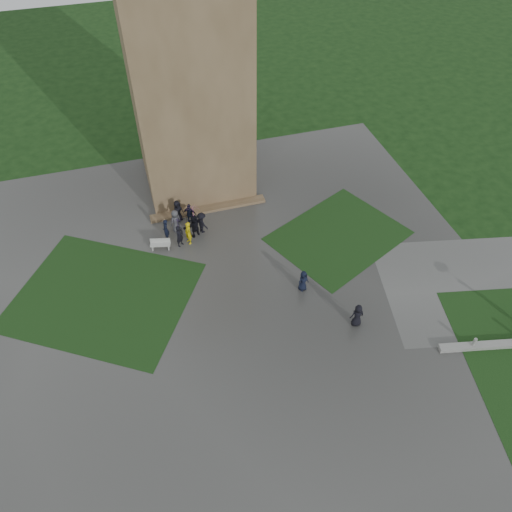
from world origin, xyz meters
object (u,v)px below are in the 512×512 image
object	(u,v)px
bench	(160,244)
pedestrian_mid	(303,281)
tower	(186,74)
pedestrian_near	(357,315)

from	to	relation	value
bench	pedestrian_mid	size ratio (longest dim) A/B	0.93
tower	bench	bearing A→B (deg)	-118.78
bench	pedestrian_near	world-z (taller)	pedestrian_near
pedestrian_mid	bench	bearing A→B (deg)	123.17
pedestrian_near	tower	bearing A→B (deg)	-66.39
bench	pedestrian_mid	bearing A→B (deg)	-23.93
pedestrian_near	pedestrian_mid	bearing A→B (deg)	-55.27
bench	pedestrian_near	xyz separation A→B (m)	(10.55, -10.09, 0.43)
bench	pedestrian_mid	world-z (taller)	pedestrian_mid
bench	pedestrian_near	size ratio (longest dim) A/B	0.87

